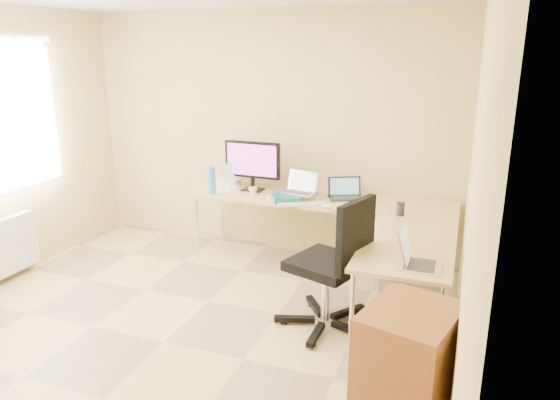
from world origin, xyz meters
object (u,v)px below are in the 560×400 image
(cabinet, at_px, (407,373))
(laptop_center, at_px, (299,183))
(keyboard, at_px, (300,204))
(office_chair, at_px, (326,269))
(desk_fan, at_px, (235,176))
(laptop_black, at_px, (346,189))
(desk_return, at_px, (405,287))
(laptop_return, at_px, (421,251))
(monitor, at_px, (252,166))
(desk_main, at_px, (321,232))
(mug, at_px, (253,191))
(water_bottle, at_px, (212,180))

(cabinet, bearing_deg, laptop_center, 137.90)
(keyboard, distance_m, cabinet, 2.27)
(office_chair, relative_size, cabinet, 1.38)
(keyboard, xyz_separation_m, desk_fan, (-0.87, 0.40, 0.12))
(keyboard, bearing_deg, cabinet, -79.73)
(laptop_black, xyz_separation_m, office_chair, (0.14, -1.25, -0.34))
(desk_return, relative_size, desk_fan, 4.90)
(desk_fan, bearing_deg, laptop_black, -21.26)
(laptop_return, bearing_deg, cabinet, -178.34)
(desk_return, relative_size, monitor, 2.09)
(desk_main, xyz_separation_m, mug, (-0.70, -0.12, 0.41))
(laptop_black, height_order, laptop_return, laptop_return)
(laptop_center, bearing_deg, laptop_return, -31.39)
(desk_return, bearing_deg, water_bottle, 159.61)
(desk_main, bearing_deg, mug, -170.15)
(mug, bearing_deg, water_bottle, -167.10)
(laptop_black, bearing_deg, mug, 166.41)
(monitor, xyz_separation_m, water_bottle, (-0.34, -0.28, -0.12))
(water_bottle, relative_size, cabinet, 0.36)
(laptop_black, bearing_deg, monitor, 155.34)
(monitor, relative_size, office_chair, 0.55)
(laptop_center, bearing_deg, laptop_black, 35.58)
(keyboard, height_order, desk_fan, desk_fan)
(laptop_return, bearing_deg, mug, 53.54)
(keyboard, height_order, water_bottle, water_bottle)
(desk_return, distance_m, keyboard, 1.37)
(laptop_black, xyz_separation_m, water_bottle, (-1.36, -0.30, 0.04))
(desk_return, xyz_separation_m, monitor, (-1.76, 1.06, 0.63))
(laptop_center, bearing_deg, keyboard, -54.39)
(laptop_center, height_order, water_bottle, water_bottle)
(water_bottle, xyz_separation_m, cabinet, (2.25, -1.93, -0.52))
(desk_fan, relative_size, laptop_return, 0.76)
(laptop_center, bearing_deg, monitor, 178.76)
(monitor, height_order, keyboard, monitor)
(desk_main, relative_size, laptop_black, 7.91)
(laptop_return, bearing_deg, desk_main, 37.03)
(monitor, bearing_deg, desk_return, -29.24)
(desk_fan, height_order, laptop_return, desk_fan)
(monitor, distance_m, cabinet, 2.99)
(desk_main, relative_size, monitor, 4.26)
(laptop_center, height_order, desk_fan, laptop_center)
(monitor, bearing_deg, office_chair, -45.03)
(desk_main, height_order, cabinet, cabinet)
(desk_main, distance_m, cabinet, 2.43)
(laptop_black, relative_size, laptop_return, 0.96)
(monitor, distance_m, desk_fan, 0.27)
(office_chair, bearing_deg, monitor, 152.01)
(laptop_return, xyz_separation_m, cabinet, (0.03, -0.72, -0.49))
(desk_return, height_order, office_chair, office_chair)
(water_bottle, bearing_deg, mug, 12.90)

